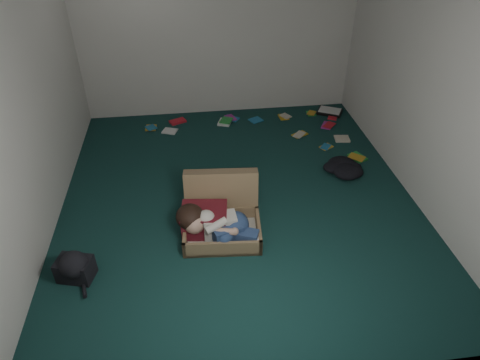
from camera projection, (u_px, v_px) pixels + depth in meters
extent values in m
plane|color=#123431|center=(238.00, 197.00, 4.98)|extent=(4.50, 4.50, 0.00)
plane|color=white|center=(218.00, 27.00, 6.03)|extent=(4.50, 0.00, 4.50)
plane|color=white|center=(289.00, 258.00, 2.41)|extent=(4.50, 0.00, 4.50)
plane|color=white|center=(27.00, 105.00, 4.01)|extent=(0.00, 4.50, 4.50)
plane|color=white|center=(429.00, 83.00, 4.43)|extent=(0.00, 4.50, 4.50)
cube|color=olive|center=(222.00, 231.00, 4.37)|extent=(0.82, 0.62, 0.18)
cube|color=beige|center=(222.00, 234.00, 4.40)|extent=(0.75, 0.55, 0.02)
cube|color=olive|center=(221.00, 195.00, 4.55)|extent=(0.80, 0.30, 0.57)
cube|color=silver|center=(220.00, 225.00, 4.30)|extent=(0.34, 0.21, 0.24)
sphere|color=tan|center=(194.00, 223.00, 4.22)|extent=(0.21, 0.21, 0.21)
ellipsoid|color=black|center=(190.00, 217.00, 4.25)|extent=(0.28, 0.29, 0.24)
ellipsoid|color=navy|center=(236.00, 224.00, 4.31)|extent=(0.26, 0.29, 0.24)
cube|color=navy|center=(228.00, 234.00, 4.21)|extent=(0.32, 0.22, 0.16)
cube|color=navy|center=(245.00, 236.00, 4.23)|extent=(0.30, 0.23, 0.12)
sphere|color=white|center=(255.00, 235.00, 4.27)|extent=(0.12, 0.12, 0.12)
sphere|color=white|center=(256.00, 241.00, 4.22)|extent=(0.11, 0.11, 0.11)
cylinder|color=tan|center=(226.00, 231.00, 4.15)|extent=(0.21, 0.08, 0.07)
cube|color=#5B121B|center=(205.00, 223.00, 4.39)|extent=(0.48, 0.39, 0.29)
cube|color=#5B121B|center=(204.00, 211.00, 4.29)|extent=(0.50, 0.42, 0.02)
cube|color=black|center=(330.00, 112.00, 6.72)|extent=(0.45, 0.41, 0.05)
cube|color=white|center=(330.00, 110.00, 6.70)|extent=(0.40, 0.36, 0.01)
cube|color=gold|center=(151.00, 128.00, 6.32)|extent=(0.19, 0.14, 0.02)
cube|color=red|center=(178.00, 122.00, 6.47)|extent=(0.23, 0.22, 0.02)
cube|color=white|center=(225.00, 123.00, 6.45)|extent=(0.19, 0.22, 0.02)
cube|color=#1D6B9D|center=(256.00, 120.00, 6.52)|extent=(0.20, 0.22, 0.02)
cube|color=gold|center=(283.00, 117.00, 6.60)|extent=(0.23, 0.22, 0.02)
cube|color=green|center=(311.00, 114.00, 6.69)|extent=(0.20, 0.16, 0.02)
cube|color=#A72992|center=(327.00, 125.00, 6.38)|extent=(0.23, 0.23, 0.02)
cube|color=beige|center=(342.00, 139.00, 6.05)|extent=(0.17, 0.21, 0.02)
cube|color=gold|center=(326.00, 147.00, 5.88)|extent=(0.21, 0.23, 0.02)
cube|color=red|center=(333.00, 117.00, 6.59)|extent=(0.23, 0.21, 0.02)
cube|color=white|center=(170.00, 131.00, 6.24)|extent=(0.21, 0.17, 0.02)
cube|color=#1D6B9D|center=(231.00, 118.00, 6.56)|extent=(0.23, 0.23, 0.02)
cube|color=gold|center=(300.00, 134.00, 6.16)|extent=(0.16, 0.20, 0.02)
cube|color=green|center=(357.00, 157.00, 5.66)|extent=(0.22, 0.23, 0.02)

